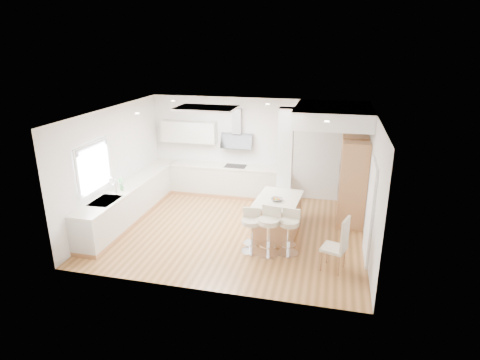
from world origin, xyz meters
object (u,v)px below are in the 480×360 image
(peninsula, at_px, (278,216))
(bar_stool_b, at_px, (269,229))
(bar_stool_a, at_px, (251,229))
(bar_stool_c, at_px, (289,230))
(dining_chair, at_px, (339,243))

(peninsula, relative_size, bar_stool_b, 1.44)
(peninsula, relative_size, bar_stool_a, 1.57)
(peninsula, xyz_separation_m, bar_stool_c, (0.37, -0.87, 0.10))
(bar_stool_a, bearing_deg, dining_chair, -19.43)
(peninsula, height_order, bar_stool_c, bar_stool_c)
(bar_stool_c, height_order, dining_chair, dining_chair)
(peninsula, relative_size, bar_stool_c, 1.55)
(bar_stool_a, distance_m, dining_chair, 1.82)
(peninsula, distance_m, dining_chair, 1.92)
(bar_stool_a, height_order, bar_stool_c, bar_stool_c)
(peninsula, bearing_deg, dining_chair, -39.54)
(peninsula, distance_m, bar_stool_a, 1.07)
(peninsula, height_order, bar_stool_b, bar_stool_b)
(bar_stool_b, relative_size, bar_stool_c, 1.08)
(bar_stool_b, xyz_separation_m, dining_chair, (1.41, -0.32, 0.01))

